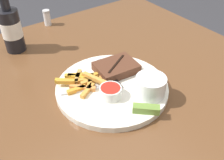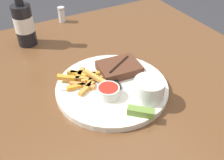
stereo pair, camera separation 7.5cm
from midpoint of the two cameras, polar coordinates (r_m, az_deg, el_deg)
dining_table at (r=0.83m, az=2.59°, el=-6.93°), size 1.10×1.09×0.76m
dinner_plate at (r=0.77m, az=2.79°, el=-1.81°), size 0.33×0.33×0.02m
steak_portion at (r=0.81m, az=4.21°, el=2.55°), size 0.13×0.11×0.03m
fries_pile at (r=0.78m, az=-3.25°, el=0.19°), size 0.16×0.12×0.02m
coleslaw_cup at (r=0.72m, az=11.06°, el=-1.88°), size 0.08×0.08×0.06m
dipping_sauce_cup at (r=0.72m, az=2.20°, el=-2.59°), size 0.06×0.06×0.03m
pickle_spear at (r=0.68m, az=9.50°, el=-7.00°), size 0.07×0.06×0.02m
fork_utensil at (r=0.75m, az=-3.75°, el=-1.79°), size 0.13×0.06×0.00m
knife_utensil at (r=0.80m, az=2.67°, el=0.99°), size 0.05×0.16×0.01m
beer_bottle at (r=0.99m, az=-16.62°, el=11.84°), size 0.07×0.07×0.24m
salt_shaker at (r=1.16m, az=-9.06°, el=13.87°), size 0.03×0.03×0.07m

